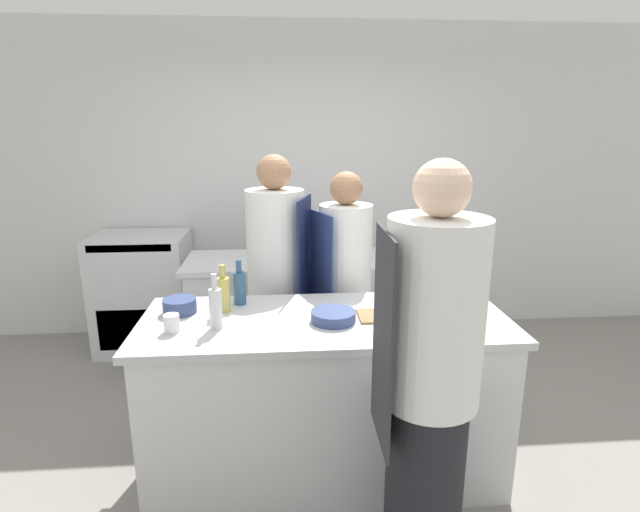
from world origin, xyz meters
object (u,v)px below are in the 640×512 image
Objects in this scene: chef_at_pass_far at (344,294)px; bowl_mixing_large at (180,306)px; oven_range at (144,292)px; chef_at_prep_near at (429,384)px; chef_at_stove at (277,287)px; bottle_vinegar at (223,293)px; bottle_olive_oil at (443,310)px; bottle_wine at (216,307)px; bowl_ceramic_blue at (333,316)px; bowl_prep_small at (453,297)px; bottle_cooking_oil at (240,287)px; cup at (172,323)px.

chef_at_pass_far reaches higher than bowl_mixing_large.
chef_at_prep_near is at bearing -53.78° from oven_range.
chef_at_pass_far is 1.12m from bowl_mixing_large.
bottle_vinegar is (-0.29, -0.57, 0.16)m from chef_at_stove.
chef_at_stove is (1.18, -1.06, 0.37)m from oven_range.
chef_at_pass_far reaches higher than bottle_vinegar.
bottle_vinegar reaches higher than bottle_olive_oil.
bottle_wine is at bearing 114.90° from chef_at_pass_far.
bottle_vinegar is at bearing -11.34° from chef_at_stove.
chef_at_pass_far is 7.00× the size of bowl_ceramic_blue.
chef_at_pass_far is 6.14× the size of bottle_vinegar.
chef_at_pass_far reaches higher than bowl_ceramic_blue.
bowl_mixing_large reaches higher than bowl_prep_small.
chef_at_pass_far is 0.75m from bowl_ceramic_blue.
chef_at_pass_far is 0.81m from bottle_cooking_oil.
chef_at_prep_near is 1.28m from cup.
bottle_cooking_oil is (-0.66, -0.42, 0.21)m from chef_at_pass_far.
bottle_cooking_oil is 1.23m from bowl_prep_small.
chef_at_prep_near reaches higher than bowl_mixing_large.
cup is (0.66, -1.89, 0.47)m from oven_range.
oven_range is at bearing 115.22° from bottle_wine.
bowl_prep_small reaches higher than bowl_ceramic_blue.
chef_at_prep_near is at bearing -114.44° from bowl_prep_small.
bottle_vinegar reaches higher than bowl_ceramic_blue.
bottle_olive_oil is at bearing -43.50° from oven_range.
bottle_wine is at bearing 177.02° from bottle_olive_oil.
bottle_vinegar is at bearing 165.41° from bottle_olive_oil.
bowl_mixing_large is at bearing 167.08° from bowl_ceramic_blue.
cup reaches higher than bowl_mixing_large.
chef_at_prep_near is at bearing -26.56° from cup.
oven_range is 2.75m from bowl_prep_small.
bottle_vinegar is 1.48× the size of bowl_mixing_large.
cup is at bearing -169.08° from bowl_prep_small.
chef_at_prep_near is 19.94× the size of cup.
bottle_wine is at bearing 7.26° from cup.
bowl_prep_small is (1.31, 0.03, -0.07)m from bottle_vinegar.
chef_at_prep_near reaches higher than oven_range.
cup reaches higher than oven_range.
chef_at_pass_far is 1.26m from cup.
chef_at_prep_near reaches higher than bottle_olive_oil.
bottle_cooking_oil is (0.97, -1.51, 0.52)m from oven_range.
bowl_mixing_large is (-0.23, 0.23, -0.07)m from bottle_wine.
bottle_vinegar is 2.94× the size of cup.
chef_at_stove is at bearing 65.37° from bottle_cooking_oil.
bowl_ceramic_blue is (-0.72, -0.22, -0.01)m from bowl_prep_small.
bottle_olive_oil is at bearing -2.98° from bottle_wine.
bowl_mixing_large is (-0.98, -0.53, 0.14)m from chef_at_pass_far.
bowl_ceramic_blue is at bearing -12.92° from bowl_mixing_large.
chef_at_prep_near is 1.53m from chef_at_stove.
oven_range is 3.79× the size of bottle_vinegar.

